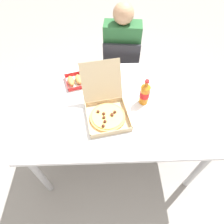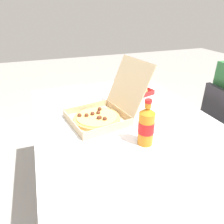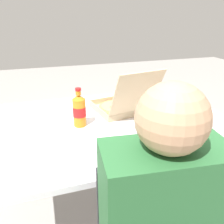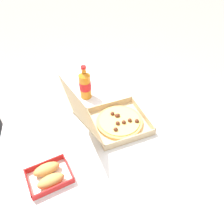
# 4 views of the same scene
# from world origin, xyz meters

# --- Properties ---
(ground_plane) EXTENTS (10.00, 10.00, 0.00)m
(ground_plane) POSITION_xyz_m (0.00, 0.00, 0.00)
(ground_plane) COLOR gray
(dining_table) EXTENTS (1.41, 0.98, 0.70)m
(dining_table) POSITION_xyz_m (0.00, 0.00, 0.64)
(dining_table) COLOR white
(dining_table) RESTS_ON ground_plane
(chair) EXTENTS (0.44, 0.44, 0.83)m
(chair) POSITION_xyz_m (0.08, 0.73, 0.48)
(chair) COLOR #232328
(chair) RESTS_ON ground_plane
(diner_person) EXTENTS (0.38, 0.43, 1.15)m
(diner_person) POSITION_xyz_m (0.08, 0.79, 0.69)
(diner_person) COLOR #333847
(diner_person) RESTS_ON ground_plane
(pizza_box_open) EXTENTS (0.37, 0.47, 0.32)m
(pizza_box_open) POSITION_xyz_m (-0.09, -0.12, 0.75)
(pizza_box_open) COLOR tan
(pizza_box_open) RESTS_ON dining_table
(bread_side_box) EXTENTS (0.20, 0.22, 0.06)m
(bread_side_box) POSITION_xyz_m (-0.36, 0.24, 0.73)
(bread_side_box) COLOR white
(bread_side_box) RESTS_ON dining_table
(cola_bottle) EXTENTS (0.07, 0.07, 0.22)m
(cola_bottle) POSITION_xyz_m (0.20, -0.00, 0.80)
(cola_bottle) COLOR orange
(cola_bottle) RESTS_ON dining_table
(paper_menu) EXTENTS (0.23, 0.18, 0.00)m
(paper_menu) POSITION_xyz_m (0.32, -0.16, 0.70)
(paper_menu) COLOR white
(paper_menu) RESTS_ON dining_table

